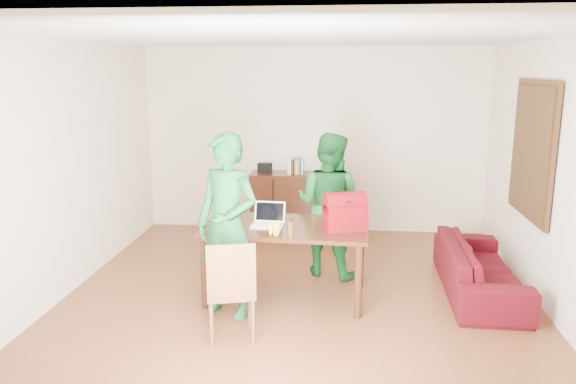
# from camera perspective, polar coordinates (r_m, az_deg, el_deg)

# --- Properties ---
(room) EXTENTS (5.20, 5.70, 2.90)m
(room) POSITION_cam_1_polar(r_m,az_deg,el_deg) (5.74, 1.24, 1.45)
(room) COLOR #4B2712
(room) RESTS_ON ground
(table) EXTENTS (1.76, 1.05, 0.80)m
(table) POSITION_cam_1_polar(r_m,az_deg,el_deg) (5.90, -0.20, -4.36)
(table) COLOR black
(table) RESTS_ON ground
(chair) EXTENTS (0.52, 0.50, 0.94)m
(chair) POSITION_cam_1_polar(r_m,az_deg,el_deg) (5.23, -5.79, -11.70)
(chair) COLOR brown
(chair) RESTS_ON ground
(person_near) EXTENTS (0.78, 0.66, 1.82)m
(person_near) POSITION_cam_1_polar(r_m,az_deg,el_deg) (5.48, -6.17, -3.43)
(person_near) COLOR #15622B
(person_near) RESTS_ON ground
(person_far) EXTENTS (1.01, 0.92, 1.69)m
(person_far) POSITION_cam_1_polar(r_m,az_deg,el_deg) (6.57, 4.16, -1.29)
(person_far) COLOR #12531E
(person_far) RESTS_ON ground
(laptop) EXTENTS (0.34, 0.24, 0.23)m
(laptop) POSITION_cam_1_polar(r_m,az_deg,el_deg) (5.83, -2.11, -3.07)
(laptop) COLOR white
(laptop) RESTS_ON table
(bananas) EXTENTS (0.16, 0.10, 0.06)m
(bananas) POSITION_cam_1_polar(r_m,az_deg,el_deg) (5.50, -1.42, -4.19)
(bananas) COLOR yellow
(bananas) RESTS_ON table
(bottle) EXTENTS (0.06, 0.06, 0.18)m
(bottle) POSITION_cam_1_polar(r_m,az_deg,el_deg) (5.47, 0.28, -3.64)
(bottle) COLOR #572F13
(bottle) RESTS_ON table
(red_bag) EXTENTS (0.47, 0.36, 0.31)m
(red_bag) POSITION_cam_1_polar(r_m,az_deg,el_deg) (5.71, 5.79, -2.33)
(red_bag) COLOR #6B070D
(red_bag) RESTS_ON table
(sofa) EXTENTS (0.77, 1.89, 0.55)m
(sofa) POSITION_cam_1_polar(r_m,az_deg,el_deg) (6.51, 18.87, -7.32)
(sofa) COLOR #3E0A08
(sofa) RESTS_ON ground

